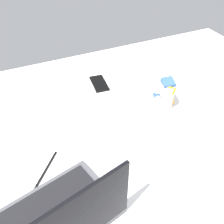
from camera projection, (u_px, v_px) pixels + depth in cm
name	position (u px, v px, depth cm)	size (l,w,h in cm)	color
bed_mattress	(147.00, 143.00, 110.73)	(180.00, 140.00, 18.00)	white
laptop	(62.00, 216.00, 71.61)	(37.62, 30.36, 23.00)	#4C4C51
snack_cup	(164.00, 94.00, 112.12)	(10.73, 10.36, 13.60)	silver
cell_phone	(99.00, 83.00, 128.71)	(6.80, 14.00, 0.80)	black
charger_cable	(46.00, 170.00, 88.44)	(17.00, 0.60, 0.60)	black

